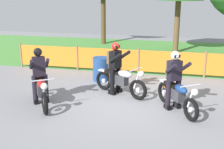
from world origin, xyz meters
The scene contains 11 objects.
ground centered at (0.00, 0.00, -0.01)m, with size 24.00×24.00×0.02m, color gray.
grass_verge centered at (0.00, 6.63, 0.01)m, with size 24.00×7.36×0.01m, color #4C8C3D.
barrier_fence centered at (0.00, 2.95, 0.54)m, with size 10.20×0.08×1.05m.
motorcycle_lead centered at (-0.27, 0.52, 0.47)m, with size 1.88×1.09×0.98m.
motorcycle_trailing centered at (-2.37, -0.85, 0.47)m, with size 1.19×1.81×0.98m.
motorcycle_third centered at (1.53, -0.44, 0.46)m, with size 1.19×1.76×0.96m.
rider_lead centered at (-0.47, 0.62, 0.95)m, with size 0.79×0.70×1.69m.
rider_trailing centered at (-2.49, -0.66, 0.95)m, with size 0.71×0.79×1.69m.
rider_third centered at (1.41, -0.25, 0.95)m, with size 0.72×0.79×1.69m.
traffic_cone centered at (1.21, 1.44, 0.26)m, with size 0.32×0.32×0.53m.
spare_drum centered at (-1.25, 1.80, 0.44)m, with size 0.58×0.58×0.88m, color navy.
Camera 1 is at (1.41, -8.52, 3.47)m, focal length 48.29 mm.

